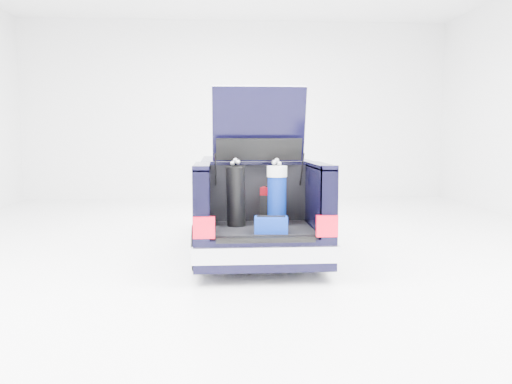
{
  "coord_description": "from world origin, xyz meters",
  "views": [
    {
      "loc": [
        -0.58,
        -8.53,
        1.81
      ],
      "look_at": [
        0.0,
        -0.5,
        0.97
      ],
      "focal_mm": 38.0,
      "sensor_mm": 36.0,
      "label": 1
    }
  ],
  "objects": [
    {
      "name": "ground",
      "position": [
        0.0,
        0.0,
        0.0
      ],
      "size": [
        14.0,
        14.0,
        0.0
      ],
      "primitive_type": "plane",
      "color": "white",
      "rests_on": "ground"
    },
    {
      "name": "car",
      "position": [
        -0.0,
        0.11,
        0.67
      ],
      "size": [
        1.87,
        4.65,
        2.47
      ],
      "color": "black",
      "rests_on": "ground"
    },
    {
      "name": "black_golf_bag",
      "position": [
        -0.33,
        -1.37,
        1.01
      ],
      "size": [
        0.34,
        0.36,
        0.9
      ],
      "rotation": [
        0.0,
        0.0,
        -0.37
      ],
      "color": "black",
      "rests_on": "car"
    },
    {
      "name": "red_suitcase",
      "position": [
        0.19,
        -1.09,
        0.84
      ],
      "size": [
        0.36,
        0.29,
        0.52
      ],
      "rotation": [
        0.0,
        0.0,
        -0.32
      ],
      "color": "#65030A",
      "rests_on": "car"
    },
    {
      "name": "blue_golf_bag",
      "position": [
        0.22,
        -1.34,
        1.01
      ],
      "size": [
        0.29,
        0.29,
        0.91
      ],
      "rotation": [
        0.0,
        0.0,
        -0.08
      ],
      "color": "black",
      "rests_on": "car"
    },
    {
      "name": "blue_duffel",
      "position": [
        0.09,
        -1.89,
        0.7
      ],
      "size": [
        0.43,
        0.3,
        0.22
      ],
      "rotation": [
        0.0,
        0.0,
        -0.09
      ],
      "color": "navy",
      "rests_on": "car"
    }
  ]
}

